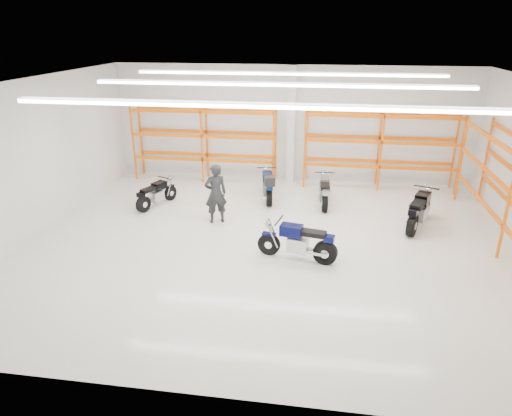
# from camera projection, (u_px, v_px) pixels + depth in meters

# --- Properties ---
(ground) EXTENTS (14.00, 14.00, 0.00)m
(ground) POSITION_uv_depth(u_px,v_px,m) (273.00, 243.00, 13.16)
(ground) COLOR beige
(ground) RESTS_ON ground
(room_shell) EXTENTS (14.02, 12.02, 4.51)m
(room_shell) POSITION_uv_depth(u_px,v_px,m) (275.00, 130.00, 11.97)
(room_shell) COLOR silver
(room_shell) RESTS_ON ground
(motorcycle_main) EXTENTS (2.16, 0.83, 1.07)m
(motorcycle_main) POSITION_uv_depth(u_px,v_px,m) (300.00, 243.00, 12.04)
(motorcycle_main) COLOR black
(motorcycle_main) RESTS_ON ground
(motorcycle_back_a) EXTENTS (0.93, 1.77, 0.92)m
(motorcycle_back_a) POSITION_uv_depth(u_px,v_px,m) (155.00, 195.00, 15.66)
(motorcycle_back_a) COLOR black
(motorcycle_back_a) RESTS_ON ground
(motorcycle_back_b) EXTENTS (0.83, 2.19, 1.13)m
(motorcycle_back_b) POSITION_uv_depth(u_px,v_px,m) (268.00, 186.00, 16.20)
(motorcycle_back_b) COLOR black
(motorcycle_back_b) RESTS_ON ground
(motorcycle_back_c) EXTENTS (0.69, 2.08, 1.02)m
(motorcycle_back_c) POSITION_uv_depth(u_px,v_px,m) (324.00, 192.00, 15.82)
(motorcycle_back_c) COLOR black
(motorcycle_back_c) RESTS_ON ground
(motorcycle_back_d) EXTENTS (1.15, 2.21, 1.15)m
(motorcycle_back_d) POSITION_uv_depth(u_px,v_px,m) (419.00, 211.00, 13.99)
(motorcycle_back_d) COLOR black
(motorcycle_back_d) RESTS_ON ground
(standing_man) EXTENTS (0.83, 0.72, 1.92)m
(standing_man) POSITION_uv_depth(u_px,v_px,m) (216.00, 194.00, 14.24)
(standing_man) COLOR black
(standing_man) RESTS_ON ground
(structural_column) EXTENTS (0.32, 0.32, 4.50)m
(structural_column) POSITION_uv_depth(u_px,v_px,m) (291.00, 125.00, 17.67)
(structural_column) COLOR white
(structural_column) RESTS_ON ground
(pallet_racking_back_left) EXTENTS (5.67, 0.87, 3.00)m
(pallet_racking_back_left) POSITION_uv_depth(u_px,v_px,m) (204.00, 136.00, 18.00)
(pallet_racking_back_left) COLOR #FF6200
(pallet_racking_back_left) RESTS_ON ground
(pallet_racking_back_right) EXTENTS (5.67, 0.87, 3.00)m
(pallet_racking_back_right) POSITION_uv_depth(u_px,v_px,m) (381.00, 142.00, 17.07)
(pallet_racking_back_right) COLOR #FF6200
(pallet_racking_back_right) RESTS_ON ground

